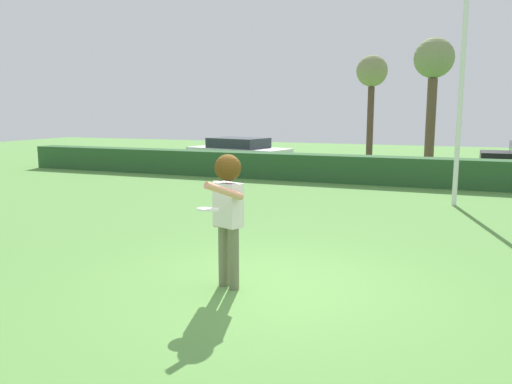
# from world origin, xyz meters

# --- Properties ---
(ground_plane) EXTENTS (60.00, 60.00, 0.00)m
(ground_plane) POSITION_xyz_m (0.00, 0.00, 0.00)
(ground_plane) COLOR #5A9143
(person) EXTENTS (0.53, 0.82, 1.80)m
(person) POSITION_xyz_m (-0.53, -0.14, 1.16)
(person) COLOR #696C50
(person) RESTS_ON ground
(frisbee) EXTENTS (0.28, 0.28, 0.04)m
(frisbee) POSITION_xyz_m (-0.59, -0.58, 1.15)
(frisbee) COLOR white
(lamppost) EXTENTS (0.24, 0.24, 6.43)m
(lamppost) POSITION_xyz_m (2.25, 7.39, 3.53)
(lamppost) COLOR silver
(lamppost) RESTS_ON ground
(hedge_row) EXTENTS (27.73, 0.90, 0.89)m
(hedge_row) POSITION_xyz_m (0.00, 10.53, 0.45)
(hedge_row) COLOR #2A552B
(hedge_row) RESTS_ON ground
(parked_car_white) EXTENTS (4.47, 2.57, 1.25)m
(parked_car_white) POSITION_xyz_m (-6.05, 12.94, 0.69)
(parked_car_white) COLOR white
(parked_car_white) RESTS_ON ground
(oak_tree) EXTENTS (1.61, 1.61, 5.27)m
(oak_tree) POSITION_xyz_m (1.19, 16.29, 4.16)
(oak_tree) COLOR brown
(oak_tree) RESTS_ON ground
(bare_elm_tree) EXTENTS (1.45, 1.45, 4.90)m
(bare_elm_tree) POSITION_xyz_m (-1.63, 18.45, 3.94)
(bare_elm_tree) COLOR brown
(bare_elm_tree) RESTS_ON ground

